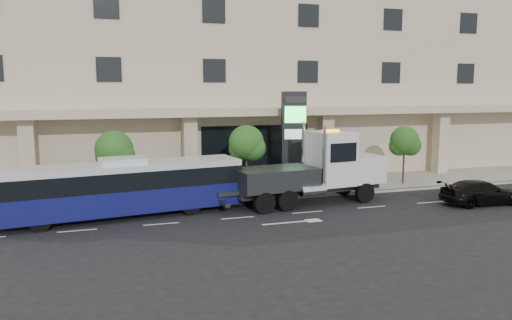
{
  "coord_description": "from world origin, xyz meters",
  "views": [
    {
      "loc": [
        -10.82,
        -26.21,
        6.73
      ],
      "look_at": [
        -1.87,
        2.0,
        2.52
      ],
      "focal_mm": 35.0,
      "sensor_mm": 36.0,
      "label": 1
    }
  ],
  "objects_px": {
    "city_bus": "(123,187)",
    "tow_truck": "(317,170)",
    "black_sedan": "(481,192)",
    "signage_pylon": "(294,140)"
  },
  "relations": [
    {
      "from": "city_bus",
      "to": "tow_truck",
      "type": "relative_size",
      "value": 1.21
    },
    {
      "from": "tow_truck",
      "to": "black_sedan",
      "type": "relative_size",
      "value": 2.13
    },
    {
      "from": "tow_truck",
      "to": "signage_pylon",
      "type": "relative_size",
      "value": 1.63
    },
    {
      "from": "city_bus",
      "to": "signage_pylon",
      "type": "relative_size",
      "value": 1.98
    },
    {
      "from": "city_bus",
      "to": "black_sedan",
      "type": "height_order",
      "value": "city_bus"
    },
    {
      "from": "tow_truck",
      "to": "signage_pylon",
      "type": "height_order",
      "value": "signage_pylon"
    },
    {
      "from": "tow_truck",
      "to": "black_sedan",
      "type": "xyz_separation_m",
      "value": [
        9.07,
        -3.32,
        -1.25
      ]
    },
    {
      "from": "city_bus",
      "to": "tow_truck",
      "type": "xyz_separation_m",
      "value": [
        11.12,
        -0.01,
        0.34
      ]
    },
    {
      "from": "city_bus",
      "to": "signage_pylon",
      "type": "xyz_separation_m",
      "value": [
        11.21,
        3.94,
        1.8
      ]
    },
    {
      "from": "city_bus",
      "to": "tow_truck",
      "type": "height_order",
      "value": "tow_truck"
    }
  ]
}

